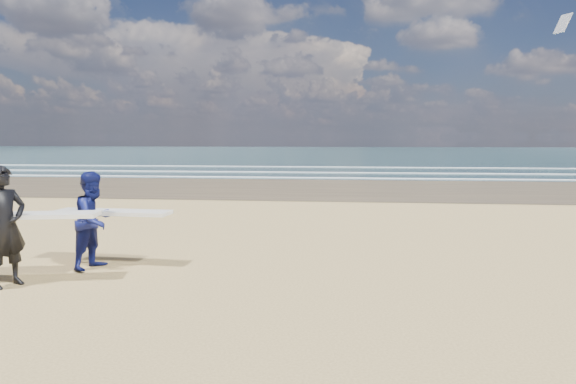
# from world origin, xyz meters

# --- Properties ---
(ocean) EXTENTS (220.00, 100.00, 0.02)m
(ocean) POSITION_xyz_m (20.00, 72.00, 0.01)
(ocean) COLOR #1B393C
(ocean) RESTS_ON ground
(surfer_near) EXTENTS (2.26, 1.27, 1.97)m
(surfer_near) POSITION_xyz_m (-0.87, 0.53, 1.00)
(surfer_near) COLOR black
(surfer_near) RESTS_ON ground
(surfer_far) EXTENTS (2.22, 1.17, 1.79)m
(surfer_far) POSITION_xyz_m (-0.03, 1.79, 0.90)
(surfer_far) COLOR #0E1451
(surfer_far) RESTS_ON ground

